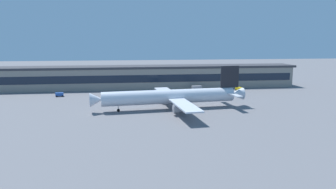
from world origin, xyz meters
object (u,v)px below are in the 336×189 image
(crew_van, at_px, (197,88))
(follow_me_car, at_px, (239,89))
(baggage_tug, at_px, (59,94))
(airliner, at_px, (172,97))

(crew_van, xyz_separation_m, follow_me_car, (21.73, -3.84, -0.37))
(baggage_tug, bearing_deg, follow_me_car, 3.12)
(airliner, xyz_separation_m, crew_van, (19.61, 42.47, -3.40))
(crew_van, xyz_separation_m, baggage_tug, (-68.04, -8.73, -0.37))
(baggage_tug, bearing_deg, airliner, -34.87)
(crew_van, bearing_deg, baggage_tug, -172.69)
(crew_van, bearing_deg, airliner, -114.78)
(crew_van, bearing_deg, follow_me_car, -10.02)
(baggage_tug, bearing_deg, crew_van, 7.31)
(airliner, relative_size, follow_me_car, 12.66)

